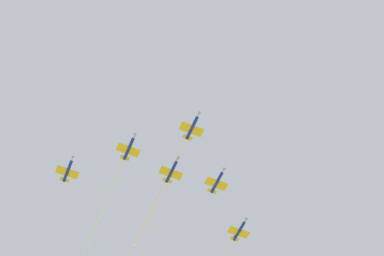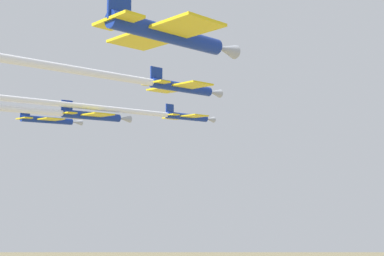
# 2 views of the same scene
# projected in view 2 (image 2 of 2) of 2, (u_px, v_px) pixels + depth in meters

# --- Properties ---
(jet_lead) EXTENTS (69.93, 9.31, 2.68)m
(jet_lead) POSITION_uv_depth(u_px,v_px,m) (93.00, 107.00, 72.10)
(jet_lead) COLOR navy
(jet_port_inner) EXTENTS (12.82, 9.31, 2.68)m
(jet_port_inner) POSITION_uv_depth(u_px,v_px,m) (49.00, 120.00, 86.92)
(jet_port_inner) COLOR navy
(jet_starboard_inner) EXTENTS (68.99, 9.31, 2.68)m
(jet_starboard_inner) POSITION_uv_depth(u_px,v_px,m) (36.00, 64.00, 45.85)
(jet_starboard_inner) COLOR navy
(jet_center_rear) EXTENTS (12.82, 9.31, 2.68)m
(jet_center_rear) POSITION_uv_depth(u_px,v_px,m) (172.00, 35.00, 33.37)
(jet_center_rear) COLOR navy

